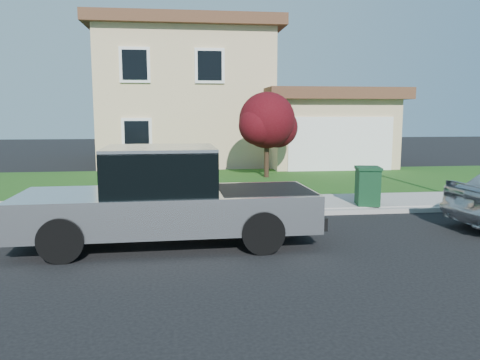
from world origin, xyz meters
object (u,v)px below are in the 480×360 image
Objects in this scene: pickup_truck at (167,199)px; woman at (182,186)px; ornamental_tree at (268,123)px; trash_bin at (368,186)px.

pickup_truck is 1.93m from woman.
woman is 7.57m from ornamental_tree.
pickup_truck is at bearing -112.36° from ornamental_tree.
ornamental_tree is (3.54, 8.61, 1.29)m from pickup_truck.
woman is at bearing 80.14° from pickup_truck.
pickup_truck is at bearing -141.92° from trash_bin.
ornamental_tree reaches higher than woman.
pickup_truck is 1.81× the size of ornamental_tree.
woman is at bearing -115.95° from ornamental_tree.
pickup_truck reaches higher than woman.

